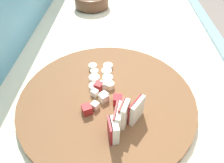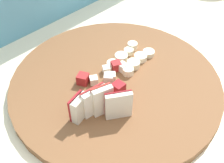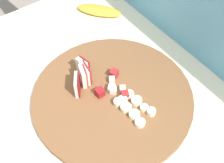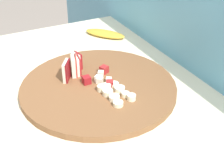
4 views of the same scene
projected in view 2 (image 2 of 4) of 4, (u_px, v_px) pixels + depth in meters
tile_backsplash at (68, 64)px, 0.94m from camera, size 2.40×0.04×1.34m
cutting_board at (116, 83)px, 0.59m from camera, size 0.44×0.44×0.02m
apple_wedge_fan at (98, 103)px, 0.50m from camera, size 0.09×0.08×0.06m
apple_dice_pile at (107, 77)px, 0.58m from camera, size 0.11×0.09×0.02m
banana_slice_rows at (131, 58)px, 0.62m from camera, size 0.11×0.07×0.02m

